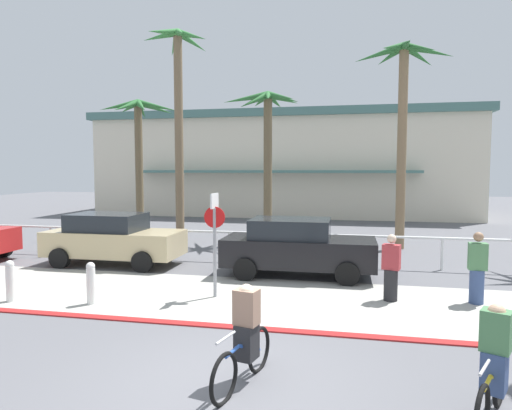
% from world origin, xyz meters
% --- Properties ---
extents(ground_plane, '(80.00, 80.00, 0.00)m').
position_xyz_m(ground_plane, '(0.00, 10.00, 0.00)').
color(ground_plane, '#5B5B60').
extents(sidewalk_strip, '(44.00, 4.00, 0.02)m').
position_xyz_m(sidewalk_strip, '(0.00, 4.20, 0.01)').
color(sidewalk_strip, '#ADAAA0').
rests_on(sidewalk_strip, ground).
extents(curb_paint, '(44.00, 0.24, 0.03)m').
position_xyz_m(curb_paint, '(0.00, 2.20, 0.01)').
color(curb_paint, maroon).
rests_on(curb_paint, ground).
extents(building_backdrop, '(25.75, 9.90, 6.97)m').
position_xyz_m(building_backdrop, '(-2.93, 26.24, 3.51)').
color(building_backdrop, beige).
rests_on(building_backdrop, ground).
extents(rail_fence, '(22.93, 0.08, 1.04)m').
position_xyz_m(rail_fence, '(0.00, 8.50, 0.84)').
color(rail_fence, white).
rests_on(rail_fence, ground).
extents(stop_sign_bike_lane, '(0.52, 0.56, 2.56)m').
position_xyz_m(stop_sign_bike_lane, '(-1.48, 4.17, 1.68)').
color(stop_sign_bike_lane, gray).
rests_on(stop_sign_bike_lane, ground).
extents(bollard_1, '(0.20, 0.20, 1.00)m').
position_xyz_m(bollard_1, '(-4.12, 3.02, 0.52)').
color(bollard_1, white).
rests_on(bollard_1, ground).
extents(bollard_2, '(0.20, 0.20, 1.00)m').
position_xyz_m(bollard_2, '(-6.11, 2.83, 0.52)').
color(bollard_2, white).
rests_on(bollard_2, ground).
extents(palm_tree_0, '(3.56, 3.24, 6.38)m').
position_xyz_m(palm_tree_0, '(-7.91, 13.44, 4.83)').
color(palm_tree_0, brown).
rests_on(palm_tree_0, ground).
extents(palm_tree_1, '(2.85, 3.04, 8.97)m').
position_xyz_m(palm_tree_1, '(-5.42, 12.00, 6.31)').
color(palm_tree_1, '#756047').
rests_on(palm_tree_1, ground).
extents(palm_tree_2, '(3.19, 3.07, 6.43)m').
position_xyz_m(palm_tree_2, '(-1.75, 12.82, 5.03)').
color(palm_tree_2, brown).
rests_on(palm_tree_2, ground).
extents(palm_tree_3, '(3.75, 3.21, 8.00)m').
position_xyz_m(palm_tree_3, '(3.71, 12.21, 6.02)').
color(palm_tree_3, '#846B4C').
rests_on(palm_tree_3, ground).
extents(car_tan_1, '(4.40, 2.02, 1.69)m').
position_xyz_m(car_tan_1, '(-5.87, 7.18, 0.87)').
color(car_tan_1, tan).
rests_on(car_tan_1, ground).
extents(car_black_2, '(4.40, 2.02, 1.69)m').
position_xyz_m(car_black_2, '(0.23, 6.82, 0.87)').
color(car_black_2, black).
rests_on(car_black_2, ground).
extents(cyclist_yellow_0, '(0.85, 1.66, 1.50)m').
position_xyz_m(cyclist_yellow_0, '(3.50, -0.35, 0.69)').
color(cyclist_yellow_0, black).
rests_on(cyclist_yellow_0, ground).
extents(cyclist_blue_1, '(0.50, 1.78, 1.50)m').
position_xyz_m(cyclist_blue_1, '(0.25, -0.02, 0.69)').
color(cyclist_blue_1, black).
rests_on(cyclist_blue_1, ground).
extents(pedestrian_0, '(0.46, 0.40, 1.61)m').
position_xyz_m(pedestrian_0, '(2.71, 4.71, 0.74)').
color(pedestrian_0, '#232326').
rests_on(pedestrian_0, ground).
extents(pedestrian_1, '(0.42, 0.35, 1.70)m').
position_xyz_m(pedestrian_1, '(4.65, 4.87, 0.78)').
color(pedestrian_1, '#384C7A').
rests_on(pedestrian_1, ground).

